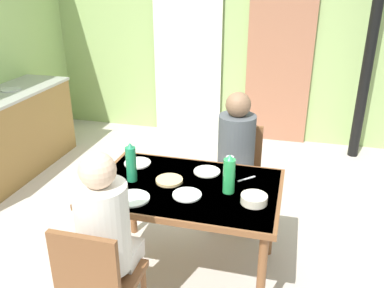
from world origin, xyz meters
The scene contains 22 objects.
ground_plane centered at (0.00, 0.00, 0.00)m, with size 7.01×7.01×0.00m, color beige.
wall_back centered at (0.00, 2.70, 1.42)m, with size 4.74×0.10×2.84m, color #97B56B.
door_wooden centered at (0.79, 2.62, 1.00)m, with size 0.80×0.05×2.00m, color #9F6449.
stove_pipe_column centered at (1.77, 2.35, 1.42)m, with size 0.12×0.12×2.84m, color black.
curtain_panel centered at (-0.39, 2.60, 1.19)m, with size 0.90×0.03×2.38m, color white.
kitchen_counter centered at (-1.94, 0.78, 0.45)m, with size 0.61×1.92×0.91m.
dining_table centered at (0.36, -0.18, 0.64)m, with size 1.28×0.86×0.72m.
chair_near_diner centered at (0.07, -0.96, 0.50)m, with size 0.40×0.40×0.87m.
chair_far_diner centered at (0.60, 0.60, 0.50)m, with size 0.40×0.40×0.87m.
person_near_diner centered at (0.07, -0.82, 0.78)m, with size 0.30×0.37×0.77m.
person_far_diner centered at (0.60, 0.46, 0.78)m, with size 0.30×0.37×0.77m.
water_bottle_green_near centered at (0.66, -0.19, 0.85)m, with size 0.08×0.08×0.27m.
water_bottle_green_far centered at (-0.03, -0.20, 0.86)m, with size 0.07×0.07×0.29m.
serving_bowl_center centered at (0.84, -0.29, 0.75)m, with size 0.17×0.17×0.06m, color #F2E6CA.
dinner_plate_near_left centered at (0.07, -0.44, 0.73)m, with size 0.23×0.23×0.01m, color white.
dinner_plate_near_right centered at (-0.09, 0.06, 0.73)m, with size 0.20×0.20×0.01m, color white.
dinner_plate_far_center centered at (0.45, 0.06, 0.73)m, with size 0.19×0.19×0.01m, color white.
dinner_plate_far_side centered at (0.40, -0.31, 0.73)m, with size 0.19×0.19×0.01m, color white.
drinking_glass_by_near_diner centered at (0.61, 0.15, 0.77)m, with size 0.06×0.06×0.10m, color silver.
bread_plate_sliced centered at (0.23, -0.15, 0.73)m, with size 0.19×0.19×0.02m, color #DBB77A.
cutlery_knife_near centered at (0.75, 0.02, 0.72)m, with size 0.15×0.02×0.00m, color silver.
cutlery_fork_near centered at (-0.14, -0.40, 0.72)m, with size 0.15×0.02×0.00m, color silver.
Camera 1 is at (1.03, -2.55, 2.08)m, focal length 38.17 mm.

